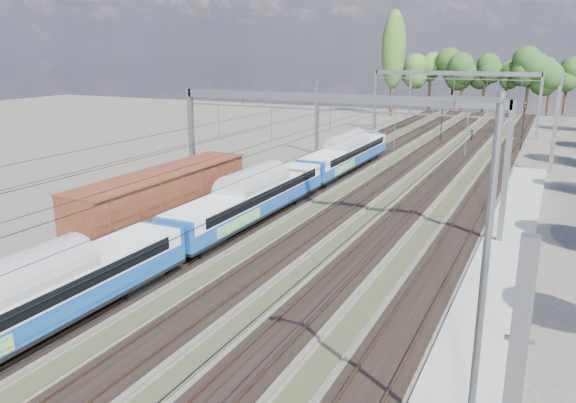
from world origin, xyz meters
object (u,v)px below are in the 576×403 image
at_px(freight_boxcar, 164,196).
at_px(worker, 472,136).
at_px(signal_far, 524,120).
at_px(signal_near, 442,116).
at_px(emu_train, 250,193).
at_px(lamp_post, 480,274).

xyz_separation_m(freight_boxcar, worker, (12.83, 48.92, -1.63)).
bearing_deg(signal_far, worker, 141.97).
bearing_deg(signal_far, signal_near, 167.34).
xyz_separation_m(worker, signal_near, (-3.59, -2.78, 2.72)).
distance_m(worker, signal_far, 8.78).
xyz_separation_m(signal_near, signal_far, (10.03, -2.41, 0.23)).
relative_size(emu_train, signal_near, 10.25).
bearing_deg(lamp_post, freight_boxcar, 153.66).
bearing_deg(emu_train, worker, 79.60).
distance_m(freight_boxcar, signal_far, 47.80).
distance_m(freight_boxcar, signal_near, 47.07).
relative_size(worker, lamp_post, 0.15).
xyz_separation_m(freight_boxcar, lamp_post, (21.56, -13.80, 3.46)).
distance_m(signal_near, lamp_post, 61.24).
relative_size(worker, signal_far, 0.27).
height_order(signal_near, lamp_post, lamp_post).
distance_m(freight_boxcar, lamp_post, 25.83).
bearing_deg(signal_near, emu_train, -75.82).
relative_size(freight_boxcar, signal_far, 2.61).
relative_size(signal_near, lamp_post, 0.51).
height_order(freight_boxcar, signal_far, signal_far).
height_order(worker, signal_far, signal_far).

